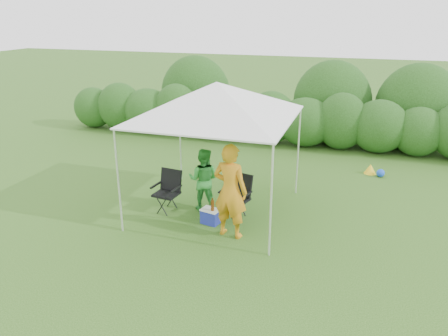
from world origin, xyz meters
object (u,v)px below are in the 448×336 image
(chair_right, at_px, (237,193))
(woman, at_px, (204,179))
(canopy, at_px, (217,100))
(cooler, at_px, (211,216))
(man, at_px, (230,191))
(chair_left, at_px, (168,188))

(chair_right, distance_m, woman, 0.84)
(canopy, distance_m, woman, 1.79)
(woman, relative_size, cooler, 3.28)
(man, xyz_separation_m, cooler, (-0.54, 0.37, -0.78))
(cooler, bearing_deg, chair_left, 175.17)
(chair_right, relative_size, cooler, 2.20)
(chair_right, relative_size, man, 0.50)
(chair_left, height_order, woman, woman)
(canopy, height_order, man, canopy)
(canopy, relative_size, woman, 2.21)
(chair_left, xyz_separation_m, woman, (0.73, 0.27, 0.19))
(canopy, xyz_separation_m, man, (0.61, -1.00, -1.52))
(chair_left, xyz_separation_m, cooler, (1.10, -0.35, -0.35))
(canopy, height_order, chair_right, canopy)
(man, bearing_deg, chair_right, -74.28)
(man, relative_size, cooler, 4.39)
(chair_right, bearing_deg, man, -67.85)
(chair_right, distance_m, cooler, 0.75)
(canopy, relative_size, man, 1.65)
(chair_left, distance_m, man, 1.84)
(man, bearing_deg, chair_left, -14.54)
(chair_right, distance_m, man, 0.94)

